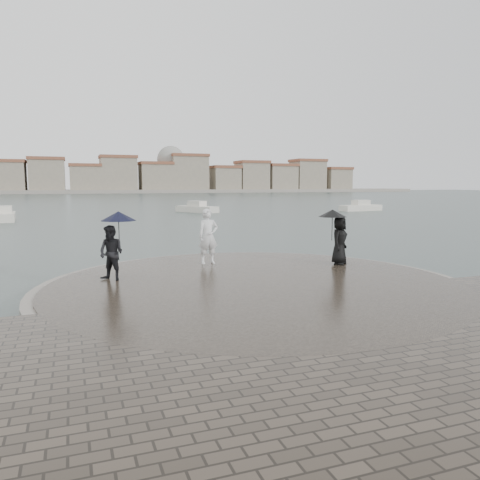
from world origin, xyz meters
name	(u,v)px	position (x,y,z in m)	size (l,w,h in m)	color
ground	(313,329)	(0.00, 0.00, 0.00)	(400.00, 400.00, 0.00)	#2B3835
kerb_ring	(255,289)	(0.00, 3.50, 0.16)	(12.50, 12.50, 0.32)	gray
quay_tip	(255,288)	(0.00, 3.50, 0.18)	(11.90, 11.90, 0.36)	#2D261E
statue	(208,236)	(-0.40, 7.04, 1.35)	(0.72, 0.47, 1.97)	white
visitor_left	(113,242)	(-3.84, 5.22, 1.49)	(1.29, 1.13, 2.04)	black
visitor_right	(338,233)	(3.89, 5.37, 1.47)	(1.26, 1.09, 1.95)	black
far_skyline	(66,177)	(-6.29, 160.71, 5.61)	(260.00, 20.00, 37.00)	gray
boats	(206,210)	(8.62, 39.39, 0.38)	(42.09, 11.92, 1.50)	silver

